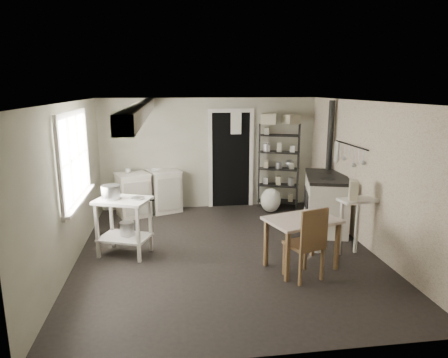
{
  "coord_description": "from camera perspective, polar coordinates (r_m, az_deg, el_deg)",
  "views": [
    {
      "loc": [
        -0.84,
        -5.74,
        2.5
      ],
      "look_at": [
        0.0,
        0.3,
        1.1
      ],
      "focal_mm": 32.0,
      "sensor_mm": 36.0,
      "label": 1
    }
  ],
  "objects": [
    {
      "name": "floor",
      "position": [
        6.31,
        0.38,
        -10.39
      ],
      "size": [
        5.0,
        5.0,
        0.0
      ],
      "primitive_type": "plane",
      "color": "black",
      "rests_on": "ground"
    },
    {
      "name": "ceiling",
      "position": [
        5.8,
        0.42,
        10.96
      ],
      "size": [
        5.0,
        5.0,
        0.0
      ],
      "primitive_type": "plane",
      "rotation": [
        3.14,
        0.0,
        0.0
      ],
      "color": "white",
      "rests_on": "wall_back"
    },
    {
      "name": "wall_back",
      "position": [
        8.39,
        -2.08,
        3.66
      ],
      "size": [
        4.5,
        0.02,
        2.3
      ],
      "primitive_type": "cube",
      "color": "#AFAB95",
      "rests_on": "ground"
    },
    {
      "name": "wall_front",
      "position": [
        3.61,
        6.24,
        -9.1
      ],
      "size": [
        4.5,
        0.02,
        2.3
      ],
      "primitive_type": "cube",
      "color": "#AFAB95",
      "rests_on": "ground"
    },
    {
      "name": "wall_left",
      "position": [
        6.06,
        -21.16,
        -0.82
      ],
      "size": [
        0.02,
        5.0,
        2.3
      ],
      "primitive_type": "cube",
      "color": "#AFAB95",
      "rests_on": "ground"
    },
    {
      "name": "wall_right",
      "position": [
        6.65,
        19.94,
        0.45
      ],
      "size": [
        0.02,
        5.0,
        2.3
      ],
      "primitive_type": "cube",
      "color": "#AFAB95",
      "rests_on": "ground"
    },
    {
      "name": "window",
      "position": [
        6.18,
        -20.74,
        2.78
      ],
      "size": [
        0.12,
        1.76,
        1.28
      ],
      "primitive_type": null,
      "color": "silver",
      "rests_on": "wall_left"
    },
    {
      "name": "doorway",
      "position": [
        8.44,
        0.99,
        2.69
      ],
      "size": [
        0.96,
        0.1,
        2.08
      ],
      "primitive_type": null,
      "color": "silver",
      "rests_on": "ground"
    },
    {
      "name": "ceiling_beam",
      "position": [
        5.76,
        -11.66,
        9.69
      ],
      "size": [
        0.18,
        5.0,
        0.18
      ],
      "primitive_type": null,
      "color": "silver",
      "rests_on": "ceiling"
    },
    {
      "name": "wallpaper_panel",
      "position": [
        6.65,
        19.87,
        0.44
      ],
      "size": [
        0.01,
        5.0,
        2.3
      ],
      "primitive_type": null,
      "color": "beige",
      "rests_on": "wall_right"
    },
    {
      "name": "utensil_rail",
      "position": [
        7.09,
        17.53,
        4.63
      ],
      "size": [
        0.06,
        1.2,
        0.44
      ],
      "primitive_type": null,
      "color": "#B4B4B6",
      "rests_on": "wall_right"
    },
    {
      "name": "prep_table",
      "position": [
        6.28,
        -14.04,
        -7.0
      ],
      "size": [
        0.92,
        0.79,
        0.88
      ],
      "primitive_type": null,
      "rotation": [
        0.0,
        0.0,
        -0.37
      ],
      "color": "silver",
      "rests_on": "ground"
    },
    {
      "name": "stockpot",
      "position": [
        6.16,
        -15.84,
        -2.22
      ],
      "size": [
        0.29,
        0.29,
        0.3
      ],
      "primitive_type": "cylinder",
      "rotation": [
        0.0,
        0.0,
        -0.06
      ],
      "color": "#B4B4B6",
      "rests_on": "prep_table"
    },
    {
      "name": "saucepan",
      "position": [
        6.1,
        -12.18,
        -3.05
      ],
      "size": [
        0.26,
        0.26,
        0.11
      ],
      "primitive_type": "cylinder",
      "rotation": [
        0.0,
        0.0,
        -0.39
      ],
      "color": "#B4B4B6",
      "rests_on": "prep_table"
    },
    {
      "name": "bucket",
      "position": [
        6.32,
        -13.68,
        -6.98
      ],
      "size": [
        0.22,
        0.22,
        0.23
      ],
      "primitive_type": "cylinder",
      "rotation": [
        0.0,
        0.0,
        0.05
      ],
      "color": "#B4B4B6",
      "rests_on": "prep_table"
    },
    {
      "name": "base_cabinets",
      "position": [
        8.19,
        -10.66,
        -1.73
      ],
      "size": [
        1.42,
        0.99,
        0.86
      ],
      "primitive_type": null,
      "rotation": [
        0.0,
        0.0,
        0.37
      ],
      "color": "silver",
      "rests_on": "ground"
    },
    {
      "name": "mixing_bowl",
      "position": [
        8.07,
        -9.87,
        1.69
      ],
      "size": [
        0.36,
        0.36,
        0.07
      ],
      "primitive_type": "imported",
      "rotation": [
        0.0,
        0.0,
        -0.43
      ],
      "color": "silver",
      "rests_on": "base_cabinets"
    },
    {
      "name": "counter_cup",
      "position": [
        8.05,
        -13.62,
        1.56
      ],
      "size": [
        0.12,
        0.12,
        0.09
      ],
      "primitive_type": "imported",
      "rotation": [
        0.0,
        0.0,
        -0.05
      ],
      "color": "silver",
      "rests_on": "base_cabinets"
    },
    {
      "name": "shelf_rack",
      "position": [
        8.5,
        7.85,
        2.3
      ],
      "size": [
        0.9,
        0.61,
        1.78
      ],
      "primitive_type": null,
      "rotation": [
        0.0,
        0.0,
        -0.37
      ],
      "color": "black",
      "rests_on": "ground"
    },
    {
      "name": "shelf_jar",
      "position": [
        8.43,
        6.23,
        5.16
      ],
      "size": [
        0.1,
        0.1,
        0.2
      ],
      "primitive_type": "imported",
      "rotation": [
        0.0,
        0.0,
        0.09
      ],
      "color": "silver",
      "rests_on": "shelf_rack"
    },
    {
      "name": "storage_box_a",
      "position": [
        8.26,
        6.44,
        9.45
      ],
      "size": [
        0.37,
        0.35,
        0.21
      ],
      "primitive_type": "cube",
      "rotation": [
        0.0,
        0.0,
        -0.33
      ],
      "color": "beige",
      "rests_on": "shelf_rack"
    },
    {
      "name": "storage_box_b",
      "position": [
        8.39,
        9.63,
        9.26
      ],
      "size": [
        0.35,
        0.34,
        0.18
      ],
      "primitive_type": "cube",
      "rotation": [
        0.0,
        0.0,
        0.36
      ],
      "color": "beige",
      "rests_on": "shelf_rack"
    },
    {
      "name": "stove",
      "position": [
        7.42,
        14.3,
        -3.6
      ],
      "size": [
        1.01,
        1.39,
        0.98
      ],
      "primitive_type": null,
      "rotation": [
        0.0,
        0.0,
        -0.28
      ],
      "color": "silver",
      "rests_on": "ground"
    },
    {
      "name": "stovepipe",
      "position": [
        7.72,
        14.93,
        5.73
      ],
      "size": [
        0.13,
        0.13,
        1.5
      ],
      "primitive_type": null,
      "rotation": [
        0.0,
        0.0,
        -0.15
      ],
      "color": "black",
      "rests_on": "stove"
    },
    {
      "name": "side_ledge",
      "position": [
        6.46,
        18.27,
        -6.43
      ],
      "size": [
        0.6,
        0.39,
        0.87
      ],
      "primitive_type": null,
      "rotation": [
        0.0,
        0.0,
        0.16
      ],
      "color": "silver",
      "rests_on": "ground"
    },
    {
      "name": "oats_box",
      "position": [
        6.25,
        18.01,
        -1.5
      ],
      "size": [
        0.18,
        0.22,
        0.29
      ],
      "primitive_type": "cube",
      "rotation": [
        0.0,
        0.0,
        -0.36
      ],
      "color": "beige",
      "rests_on": "side_ledge"
    },
    {
      "name": "work_table",
      "position": [
        5.77,
        10.97,
        -8.86
      ],
      "size": [
        1.11,
        0.93,
        0.73
      ],
      "primitive_type": null,
      "rotation": [
        0.0,
        0.0,
        0.3
      ],
      "color": "beige",
      "rests_on": "ground"
    },
    {
      "name": "table_cup",
      "position": [
        5.6,
        13.85,
        -5.08
      ],
      "size": [
        0.11,
        0.11,
        0.09
      ],
      "primitive_type": "imported",
      "rotation": [
        0.0,
        0.0,
        -0.26
      ],
      "color": "silver",
      "rests_on": "work_table"
    },
    {
      "name": "chair",
      "position": [
        5.45,
        11.33,
        -9.01
      ],
      "size": [
        0.53,
        0.55,
        1.01
      ],
      "primitive_type": null,
      "rotation": [
        0.0,
        0.0,
        0.33
      ],
      "color": "brown",
      "rests_on": "ground"
    },
    {
      "name": "flour_sack",
      "position": [
        8.24,
        6.68,
        -3.08
      ],
      "size": [
        0.5,
        0.46,
        0.5
      ],
      "primitive_type": "ellipsoid",
      "rotation": [
        0.0,
        0.0,
        -0.3
      ],
      "color": "silver",
      "rests_on": "ground"
    },
    {
      "name": "floor_crock",
      "position": [
        6.46,
        13.19,
        -9.46
      ],
      "size": [
        0.15,
        0.15,
        0.15
      ],
      "primitive_type": "cylinder",
      "rotation": [
        0.0,
        0.0,
        -0.35
      ],
      "color": "silver",
      "rests_on": "ground"
    }
  ]
}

